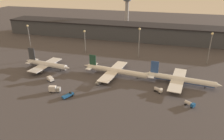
{
  "coord_description": "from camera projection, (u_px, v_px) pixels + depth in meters",
  "views": [
    {
      "loc": [
        47.53,
        -111.1,
        61.79
      ],
      "look_at": [
        13.39,
        12.13,
        6.0
      ],
      "focal_mm": 35.0,
      "sensor_mm": 36.0,
      "label": 1
    }
  ],
  "objects": [
    {
      "name": "service_vehicle_3",
      "position": [
        190.0,
        104.0,
        111.26
      ],
      "size": [
        5.52,
        4.67,
        2.53
      ],
      "rotation": [
        0.0,
        0.0,
        -0.6
      ],
      "color": "#195199",
      "rests_on": "ground"
    },
    {
      "name": "airplane_1",
      "position": [
        115.0,
        71.0,
        145.38
      ],
      "size": [
        48.36,
        36.86,
        12.14
      ],
      "rotation": [
        0.0,
        0.0,
        -0.12
      ],
      "color": "white",
      "rests_on": "ground"
    },
    {
      "name": "service_vehicle_0",
      "position": [
        54.0,
        89.0,
        124.64
      ],
      "size": [
        6.76,
        3.7,
        3.81
      ],
      "rotation": [
        0.0,
        0.0,
        0.22
      ],
      "color": "#9EA3A8",
      "rests_on": "ground"
    },
    {
      "name": "terminal_building",
      "position": [
        125.0,
        31.0,
        228.12
      ],
      "size": [
        259.44,
        26.34,
        16.02
      ],
      "color": "#3D424C",
      "rests_on": "ground"
    },
    {
      "name": "service_vehicle_1",
      "position": [
        158.0,
        90.0,
        124.68
      ],
      "size": [
        5.21,
        4.12,
        2.79
      ],
      "rotation": [
        0.0,
        0.0,
        -0.49
      ],
      "color": "white",
      "rests_on": "ground"
    },
    {
      "name": "lamp_post_0",
      "position": [
        29.0,
        33.0,
        196.73
      ],
      "size": [
        1.8,
        1.8,
        21.16
      ],
      "color": "slate",
      "rests_on": "ground"
    },
    {
      "name": "service_vehicle_2",
      "position": [
        99.0,
        82.0,
        134.9
      ],
      "size": [
        3.46,
        6.32,
        2.53
      ],
      "rotation": [
        0.0,
        0.0,
        1.39
      ],
      "color": "#9EA3A8",
      "rests_on": "ground"
    },
    {
      "name": "service_vehicle_4",
      "position": [
        68.0,
        95.0,
        119.62
      ],
      "size": [
        5.2,
        7.27,
        2.55
      ],
      "rotation": [
        0.0,
        0.0,
        1.09
      ],
      "color": "#195199",
      "rests_on": "ground"
    },
    {
      "name": "ground",
      "position": [
        86.0,
        84.0,
        134.47
      ],
      "size": [
        600.0,
        600.0,
        0.0
      ],
      "primitive_type": "plane",
      "color": "#423F44"
    },
    {
      "name": "lamp_post_1",
      "position": [
        85.0,
        38.0,
        183.75
      ],
      "size": [
        1.8,
        1.8,
        19.71
      ],
      "color": "slate",
      "rests_on": "ground"
    },
    {
      "name": "airplane_0",
      "position": [
        47.0,
        65.0,
        155.04
      ],
      "size": [
        38.22,
        29.62,
        14.18
      ],
      "rotation": [
        0.0,
        0.0,
        -0.12
      ],
      "color": "silver",
      "rests_on": "ground"
    },
    {
      "name": "service_vehicle_5",
      "position": [
        50.0,
        79.0,
        137.74
      ],
      "size": [
        5.24,
        4.58,
        3.01
      ],
      "rotation": [
        0.0,
        0.0,
        -0.54
      ],
      "color": "white",
      "rests_on": "ground"
    },
    {
      "name": "lamp_post_3",
      "position": [
        210.0,
        44.0,
        158.68
      ],
      "size": [
        1.8,
        1.8,
        24.27
      ],
      "color": "slate",
      "rests_on": "ground"
    },
    {
      "name": "airplane_2",
      "position": [
        180.0,
        79.0,
        133.46
      ],
      "size": [
        46.88,
        35.58,
        12.68
      ],
      "rotation": [
        0.0,
        0.0,
        -0.12
      ],
      "color": "white",
      "rests_on": "ground"
    },
    {
      "name": "control_tower",
      "position": [
        127.0,
        9.0,
        265.41
      ],
      "size": [
        9.0,
        9.0,
        40.01
      ],
      "color": "#99999E",
      "rests_on": "ground"
    },
    {
      "name": "lamp_post_2",
      "position": [
        139.0,
        39.0,
        171.41
      ],
      "size": [
        1.8,
        1.8,
        24.51
      ],
      "color": "slate",
      "rests_on": "ground"
    }
  ]
}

